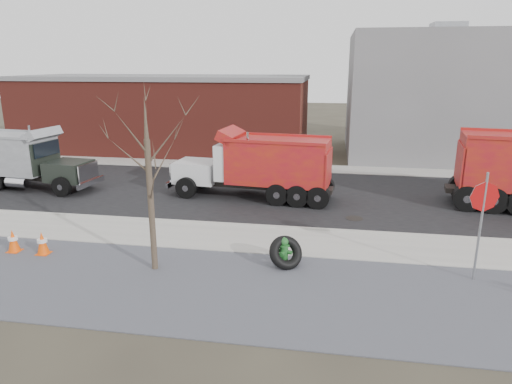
% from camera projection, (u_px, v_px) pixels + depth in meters
% --- Properties ---
extents(ground, '(120.00, 120.00, 0.00)m').
position_uv_depth(ground, '(270.00, 244.00, 15.90)').
color(ground, '#383328').
rests_on(ground, ground).
extents(gravel_verge, '(60.00, 5.00, 0.03)m').
position_uv_depth(gravel_verge, '(253.00, 291.00, 12.58)').
color(gravel_verge, slate).
rests_on(gravel_verge, ground).
extents(sidewalk, '(60.00, 2.50, 0.06)m').
position_uv_depth(sidewalk, '(271.00, 240.00, 16.13)').
color(sidewalk, '#9E9B93').
rests_on(sidewalk, ground).
extents(curb, '(60.00, 0.15, 0.11)m').
position_uv_depth(curb, '(276.00, 227.00, 17.36)').
color(curb, '#9E9B93').
rests_on(curb, ground).
extents(road, '(60.00, 9.40, 0.02)m').
position_uv_depth(road, '(288.00, 194.00, 21.88)').
color(road, black).
rests_on(road, ground).
extents(far_sidewalk, '(60.00, 2.00, 0.06)m').
position_uv_depth(far_sidewalk, '(297.00, 168.00, 27.28)').
color(far_sidewalk, '#9E9B93').
rests_on(far_sidewalk, ground).
extents(building_grey, '(12.00, 10.00, 8.00)m').
position_uv_depth(building_grey, '(441.00, 95.00, 30.46)').
color(building_grey, gray).
rests_on(building_grey, ground).
extents(building_brick, '(20.20, 8.20, 5.30)m').
position_uv_depth(building_brick, '(165.00, 112.00, 32.91)').
color(building_brick, maroon).
rests_on(building_brick, ground).
extents(bare_tree, '(3.20, 3.20, 5.20)m').
position_uv_depth(bare_tree, '(148.00, 164.00, 13.05)').
color(bare_tree, '#382D23').
rests_on(bare_tree, ground).
extents(fire_hydrant, '(0.53, 0.52, 0.93)m').
position_uv_depth(fire_hydrant, '(284.00, 253.00, 14.08)').
color(fire_hydrant, '#296C2E').
rests_on(fire_hydrant, ground).
extents(truck_tire, '(1.35, 1.27, 1.06)m').
position_uv_depth(truck_tire, '(286.00, 253.00, 13.97)').
color(truck_tire, black).
rests_on(truck_tire, ground).
extents(stop_sign, '(0.85, 0.27, 3.21)m').
position_uv_depth(stop_sign, '(483.00, 209.00, 12.67)').
color(stop_sign, gray).
rests_on(stop_sign, ground).
extents(traffic_cone_near, '(0.41, 0.41, 0.79)m').
position_uv_depth(traffic_cone_near, '(42.00, 243.00, 14.92)').
color(traffic_cone_near, '#F54F07').
rests_on(traffic_cone_near, ground).
extents(traffic_cone_far, '(0.41, 0.41, 0.78)m').
position_uv_depth(traffic_cone_far, '(13.00, 241.00, 15.11)').
color(traffic_cone_far, '#F54F07').
rests_on(traffic_cone_far, ground).
extents(dump_truck_red_b, '(7.62, 2.87, 3.19)m').
position_uv_depth(dump_truck_red_b, '(259.00, 164.00, 20.87)').
color(dump_truck_red_b, black).
rests_on(dump_truck_red_b, ground).
extents(dump_truck_grey, '(6.83, 2.75, 3.04)m').
position_uv_depth(dump_truck_grey, '(22.00, 158.00, 22.67)').
color(dump_truck_grey, black).
rests_on(dump_truck_grey, ground).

